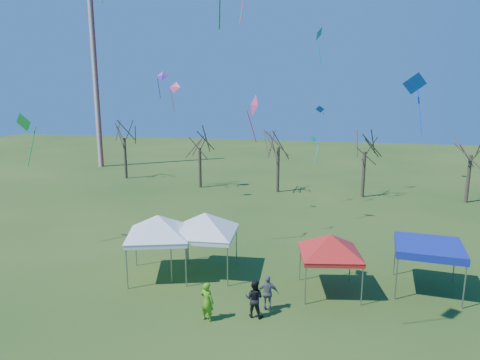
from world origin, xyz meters
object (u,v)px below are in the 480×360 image
object	(u,v)px
tent_white_west	(158,219)
person_green	(207,301)
tent_red	(331,238)
tent_blue	(429,248)
tree_3	(366,135)
tent_white_mid	(205,217)
person_dark	(254,298)
radio_mast	(95,73)
tree_1	(199,134)
person_grey	(268,293)
tree_0	(123,123)
tree_4	(473,138)
tree_2	(279,131)

from	to	relation	value
tent_white_west	person_green	xyz separation A→B (m)	(4.00, -4.02, -2.39)
tent_white_west	tent_red	bearing A→B (deg)	0.03
tent_blue	person_green	distance (m)	11.65
tree_3	tent_white_mid	size ratio (longest dim) A/B	1.70
tree_3	person_dark	bearing A→B (deg)	-104.10
radio_mast	tree_1	distance (m)	20.72
person_green	tent_white_west	bearing A→B (deg)	-28.31
radio_mast	tent_white_west	world-z (taller)	radio_mast
tree_1	tent_red	xyz separation A→B (m)	(13.96, -21.87, -2.86)
person_dark	person_grey	distance (m)	0.89
tent_red	person_dark	distance (m)	5.05
tent_white_west	tree_0	bearing A→B (deg)	120.85
tree_0	tent_red	world-z (taller)	tree_0
tent_red	person_green	xyz separation A→B (m)	(-5.33, -4.02, -2.01)
tent_red	tent_white_west	bearing A→B (deg)	-179.97
tent_red	person_green	world-z (taller)	tent_red
person_grey	tree_0	bearing A→B (deg)	-59.41
tent_white_mid	tent_white_west	bearing A→B (deg)	-158.15
tent_white_mid	person_green	bearing A→B (deg)	-72.21
tree_1	tree_4	bearing A→B (deg)	-1.42
tree_1	person_green	distance (m)	27.73
tent_white_west	person_grey	world-z (taller)	tent_white_west
tree_3	tent_red	distance (m)	21.69
tree_2	person_dark	size ratio (longest dim) A/B	4.56
tree_4	tree_1	bearing A→B (deg)	178.58
tree_1	person_grey	xyz separation A→B (m)	(11.16, -24.38, -4.92)
tree_1	person_dark	xyz separation A→B (m)	(10.65, -25.10, -4.89)
tree_0	tree_4	world-z (taller)	tree_0
tent_red	tree_1	bearing A→B (deg)	122.54
tree_3	tent_white_mid	world-z (taller)	tree_3
tree_0	tree_2	bearing A→B (deg)	-9.24
radio_mast	person_dark	xyz separation A→B (m)	(27.88, -34.46, -11.60)
radio_mast	tent_white_mid	size ratio (longest dim) A/B	5.36
radio_mast	tree_1	xyz separation A→B (m)	(17.23, -9.35, -6.71)
tent_blue	person_grey	distance (m)	8.74
tree_1	tent_white_mid	world-z (taller)	tree_1
tent_white_mid	person_grey	bearing A→B (deg)	-39.96
tree_1	person_green	size ratio (longest dim) A/B	4.10
tree_4	tent_red	distance (m)	24.67
tree_0	person_dark	distance (m)	35.16
tree_0	tree_4	size ratio (longest dim) A/B	1.07
tree_1	tent_blue	world-z (taller)	tree_1
radio_mast	person_grey	distance (m)	45.61
tree_0	tent_blue	distance (m)	37.42
tree_2	person_dark	world-z (taller)	tree_2
tent_white_mid	person_grey	xyz separation A→B (m)	(4.14, -3.47, -2.46)
tree_3	person_grey	distance (m)	24.99
tent_red	person_dark	bearing A→B (deg)	-135.69
tent_white_west	tent_blue	world-z (taller)	tent_white_west
tent_red	tree_3	bearing A→B (deg)	82.39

